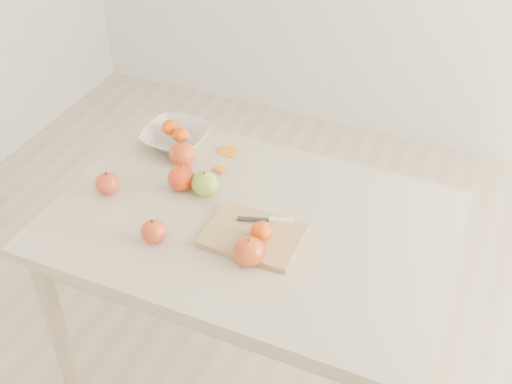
% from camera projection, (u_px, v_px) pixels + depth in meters
% --- Properties ---
extents(ground, '(3.50, 3.50, 0.00)m').
position_uv_depth(ground, '(251.00, 370.00, 2.40)').
color(ground, '#C6B293').
rests_on(ground, ground).
extents(table, '(1.20, 0.80, 0.75)m').
position_uv_depth(table, '(250.00, 243.00, 1.99)').
color(table, beige).
rests_on(table, ground).
extents(cutting_board, '(0.28, 0.21, 0.02)m').
position_uv_depth(cutting_board, '(253.00, 235.00, 1.86)').
color(cutting_board, tan).
rests_on(cutting_board, table).
extents(board_tangerine, '(0.06, 0.06, 0.05)m').
position_uv_depth(board_tangerine, '(261.00, 231.00, 1.82)').
color(board_tangerine, '#D05107').
rests_on(board_tangerine, cutting_board).
extents(fruit_bowl, '(0.23, 0.23, 0.06)m').
position_uv_depth(fruit_bowl, '(176.00, 137.00, 2.22)').
color(fruit_bowl, silver).
rests_on(fruit_bowl, table).
extents(bowl_tangerine_near, '(0.06, 0.06, 0.05)m').
position_uv_depth(bowl_tangerine_near, '(170.00, 127.00, 2.22)').
color(bowl_tangerine_near, '#D24407').
rests_on(bowl_tangerine_near, fruit_bowl).
extents(bowl_tangerine_far, '(0.06, 0.06, 0.05)m').
position_uv_depth(bowl_tangerine_far, '(181.00, 135.00, 2.19)').
color(bowl_tangerine_far, '#E03D07').
rests_on(bowl_tangerine_far, fruit_bowl).
extents(orange_peel_a, '(0.06, 0.05, 0.01)m').
position_uv_depth(orange_peel_a, '(228.00, 153.00, 2.19)').
color(orange_peel_a, orange).
rests_on(orange_peel_a, table).
extents(orange_peel_b, '(0.05, 0.05, 0.01)m').
position_uv_depth(orange_peel_b, '(221.00, 170.00, 2.12)').
color(orange_peel_b, '#E25A0F').
rests_on(orange_peel_b, table).
extents(paring_knife, '(0.17, 0.07, 0.01)m').
position_uv_depth(paring_knife, '(277.00, 221.00, 1.89)').
color(paring_knife, white).
rests_on(paring_knife, cutting_board).
extents(apple_green, '(0.09, 0.09, 0.08)m').
position_uv_depth(apple_green, '(205.00, 184.00, 2.00)').
color(apple_green, '#648F12').
rests_on(apple_green, table).
extents(apple_red_e, '(0.09, 0.09, 0.08)m').
position_uv_depth(apple_red_e, '(249.00, 251.00, 1.76)').
color(apple_red_e, maroon).
rests_on(apple_red_e, table).
extents(apple_red_d, '(0.08, 0.08, 0.07)m').
position_uv_depth(apple_red_d, '(108.00, 183.00, 2.01)').
color(apple_red_d, '#A01009').
rests_on(apple_red_d, table).
extents(apple_red_c, '(0.08, 0.08, 0.07)m').
position_uv_depth(apple_red_c, '(153.00, 231.00, 1.84)').
color(apple_red_c, '#940510').
rests_on(apple_red_c, table).
extents(apple_red_b, '(0.09, 0.09, 0.08)m').
position_uv_depth(apple_red_b, '(182.00, 178.00, 2.02)').
color(apple_red_b, '#A70902').
rests_on(apple_red_b, table).
extents(apple_red_a, '(0.09, 0.09, 0.08)m').
position_uv_depth(apple_red_a, '(182.00, 154.00, 2.12)').
color(apple_red_a, '#A30202').
rests_on(apple_red_a, table).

